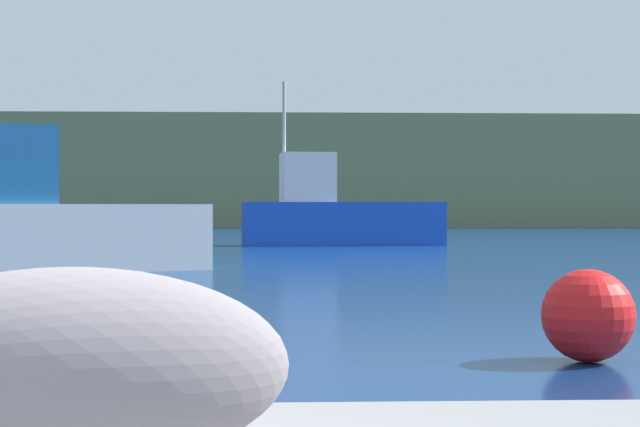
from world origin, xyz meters
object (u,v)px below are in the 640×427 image
(fishing_boat_white, at_px, (40,220))
(pelican, at_px, (64,364))
(fishing_boat_blue, at_px, (337,215))
(mooring_buoy, at_px, (588,316))

(fishing_boat_white, bearing_deg, pelican, 83.20)
(fishing_boat_white, relative_size, fishing_boat_blue, 0.93)
(fishing_boat_white, distance_m, fishing_boat_blue, 16.08)
(fishing_boat_white, relative_size, mooring_buoy, 8.20)
(pelican, relative_size, mooring_buoy, 1.68)
(fishing_boat_white, bearing_deg, mooring_buoy, 100.55)
(pelican, height_order, mooring_buoy, pelican)
(pelican, height_order, fishing_boat_blue, fishing_boat_blue)
(fishing_boat_white, height_order, fishing_boat_blue, fishing_boat_blue)
(fishing_boat_blue, bearing_deg, fishing_boat_white, 57.81)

